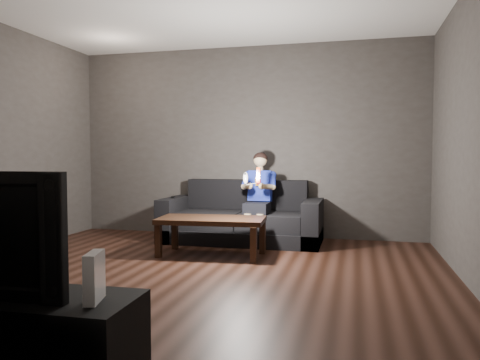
# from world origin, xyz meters

# --- Properties ---
(floor) EXTENTS (5.00, 5.00, 0.00)m
(floor) POSITION_xyz_m (0.00, 0.00, 0.00)
(floor) COLOR black
(floor) RESTS_ON ground
(back_wall) EXTENTS (5.00, 0.04, 2.70)m
(back_wall) POSITION_xyz_m (0.00, 2.50, 1.35)
(back_wall) COLOR #3C3734
(back_wall) RESTS_ON ground
(sofa) EXTENTS (2.10, 0.91, 0.81)m
(sofa) POSITION_xyz_m (0.06, 2.01, 0.27)
(sofa) COLOR black
(sofa) RESTS_ON floor
(child) EXTENTS (0.45, 0.56, 1.11)m
(child) POSITION_xyz_m (0.30, 1.95, 0.70)
(child) COLOR black
(child) RESTS_ON sofa
(wii_remote_red) EXTENTS (0.05, 0.07, 0.19)m
(wii_remote_red) POSITION_xyz_m (0.39, 1.52, 0.91)
(wii_remote_red) COLOR #C82F00
(wii_remote_red) RESTS_ON child
(nunchuk_white) EXTENTS (0.09, 0.11, 0.16)m
(nunchuk_white) POSITION_xyz_m (0.23, 1.53, 0.88)
(nunchuk_white) COLOR silver
(nunchuk_white) RESTS_ON child
(wii_remote_black) EXTENTS (0.07, 0.15, 0.03)m
(wii_remote_black) POSITION_xyz_m (-0.88, 1.93, 0.59)
(wii_remote_black) COLOR black
(wii_remote_black) RESTS_ON sofa
(coffee_table) EXTENTS (1.25, 0.70, 0.44)m
(coffee_table) POSITION_xyz_m (-0.07, 1.06, 0.38)
(coffee_table) COLOR black
(coffee_table) RESTS_ON floor
(wii_console) EXTENTS (0.09, 0.17, 0.21)m
(wii_console) POSITION_xyz_m (0.46, -2.27, 0.63)
(wii_console) COLOR silver
(wii_console) RESTS_ON media_console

